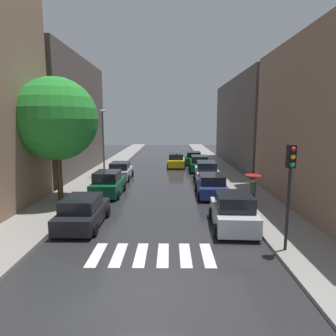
# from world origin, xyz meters

# --- Properties ---
(ground_plane) EXTENTS (28.00, 72.00, 0.04)m
(ground_plane) POSITION_xyz_m (0.00, 24.00, -0.02)
(ground_plane) COLOR #272729
(sidewalk_left) EXTENTS (3.00, 72.00, 0.15)m
(sidewalk_left) POSITION_xyz_m (-6.50, 24.00, 0.07)
(sidewalk_left) COLOR gray
(sidewalk_left) RESTS_ON ground
(sidewalk_right) EXTENTS (3.00, 72.00, 0.15)m
(sidewalk_right) POSITION_xyz_m (6.50, 24.00, 0.07)
(sidewalk_right) COLOR gray
(sidewalk_right) RESTS_ON ground
(crosswalk_stripes) EXTENTS (4.95, 2.20, 0.01)m
(crosswalk_stripes) POSITION_xyz_m (0.00, 2.66, 0.01)
(crosswalk_stripes) COLOR silver
(crosswalk_stripes) RESTS_ON ground
(building_left_mid) EXTENTS (6.00, 16.33, 11.69)m
(building_left_mid) POSITION_xyz_m (-11.00, 22.01, 5.85)
(building_left_mid) COLOR #564C47
(building_left_mid) RESTS_ON ground
(building_right_mid) EXTENTS (6.00, 20.69, 10.31)m
(building_right_mid) POSITION_xyz_m (11.00, 27.48, 5.16)
(building_right_mid) COLOR #564C47
(building_right_mid) RESTS_ON ground
(parked_car_left_nearest) EXTENTS (2.11, 4.27, 1.57)m
(parked_car_left_nearest) POSITION_xyz_m (-3.77, 5.99, 0.74)
(parked_car_left_nearest) COLOR black
(parked_car_left_nearest) RESTS_ON ground
(parked_car_left_second) EXTENTS (2.16, 4.18, 1.79)m
(parked_car_left_second) POSITION_xyz_m (-3.83, 12.46, 0.83)
(parked_car_left_second) COLOR #0C4C2D
(parked_car_left_second) RESTS_ON ground
(parked_car_left_third) EXTENTS (2.08, 4.02, 1.61)m
(parked_car_left_third) POSITION_xyz_m (-3.95, 18.57, 0.76)
(parked_car_left_third) COLOR #B2B7BF
(parked_car_left_third) RESTS_ON ground
(parked_car_right_nearest) EXTENTS (2.31, 4.12, 1.81)m
(parked_car_right_nearest) POSITION_xyz_m (3.91, 5.74, 0.84)
(parked_car_right_nearest) COLOR #B2B7BF
(parked_car_right_nearest) RESTS_ON ground
(parked_car_right_second) EXTENTS (2.23, 4.45, 1.59)m
(parked_car_right_second) POSITION_xyz_m (3.72, 12.35, 0.75)
(parked_car_right_second) COLOR navy
(parked_car_right_second) RESTS_ON ground
(parked_car_right_third) EXTENTS (2.24, 4.74, 1.81)m
(parked_car_right_third) POSITION_xyz_m (3.99, 17.59, 0.84)
(parked_car_right_third) COLOR silver
(parked_car_right_third) RESTS_ON ground
(parked_car_right_fourth) EXTENTS (2.29, 4.56, 1.70)m
(parked_car_right_fourth) POSITION_xyz_m (3.91, 23.19, 0.79)
(parked_car_right_fourth) COLOR #0C4C2D
(parked_car_right_fourth) RESTS_ON ground
(parked_car_right_fifth) EXTENTS (2.31, 4.55, 1.59)m
(parked_car_right_fifth) POSITION_xyz_m (3.71, 28.64, 0.75)
(parked_car_right_fifth) COLOR #0C4C2D
(parked_car_right_fifth) RESTS_ON ground
(taxi_midroad) EXTENTS (2.19, 4.46, 1.81)m
(taxi_midroad) POSITION_xyz_m (1.46, 26.07, 0.76)
(taxi_midroad) COLOR yellow
(taxi_midroad) RESTS_ON ground
(pedestrian_foreground) EXTENTS (1.08, 1.08, 1.92)m
(pedestrian_foreground) POSITION_xyz_m (5.93, 9.40, 1.58)
(pedestrian_foreground) COLOR black
(pedestrian_foreground) RESTS_ON sidewalk_right
(street_tree_left) EXTENTS (5.31, 5.31, 8.01)m
(street_tree_left) POSITION_xyz_m (-6.59, 10.49, 5.50)
(street_tree_left) COLOR #513823
(street_tree_left) RESTS_ON sidewalk_left
(traffic_light_right_corner) EXTENTS (0.30, 0.42, 4.30)m
(traffic_light_right_corner) POSITION_xyz_m (5.45, 2.84, 3.29)
(traffic_light_right_corner) COLOR black
(traffic_light_right_corner) RESTS_ON sidewalk_right
(lamp_post_left) EXTENTS (0.60, 0.28, 6.29)m
(lamp_post_left) POSITION_xyz_m (-5.55, 18.97, 3.82)
(lamp_post_left) COLOR #595B60
(lamp_post_left) RESTS_ON sidewalk_left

